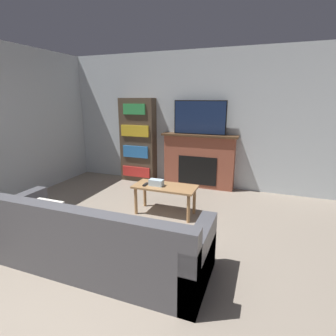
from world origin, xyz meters
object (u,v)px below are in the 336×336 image
at_px(couch, 94,242).
at_px(bookshelf, 138,141).
at_px(fireplace, 199,161).
at_px(coffee_table, 165,190).
at_px(tv, 200,118).

height_order(couch, bookshelf, bookshelf).
bearing_deg(bookshelf, fireplace, 0.99).
xyz_separation_m(fireplace, coffee_table, (-0.16, -1.49, -0.16)).
distance_m(fireplace, tv, 0.87).
xyz_separation_m(tv, couch, (-0.42, -2.98, -1.15)).
bearing_deg(tv, coffee_table, -96.34).
distance_m(fireplace, couch, 3.04).
bearing_deg(coffee_table, fireplace, 83.75).
distance_m(couch, coffee_table, 1.54).
distance_m(tv, bookshelf, 1.46).
relative_size(coffee_table, bookshelf, 0.55).
bearing_deg(fireplace, coffee_table, -96.25).
bearing_deg(couch, coffee_table, 80.51).
distance_m(tv, coffee_table, 1.80).
bearing_deg(bookshelf, coffee_table, -50.80).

